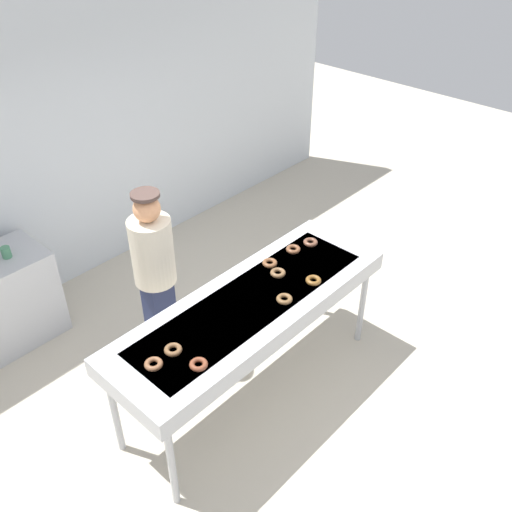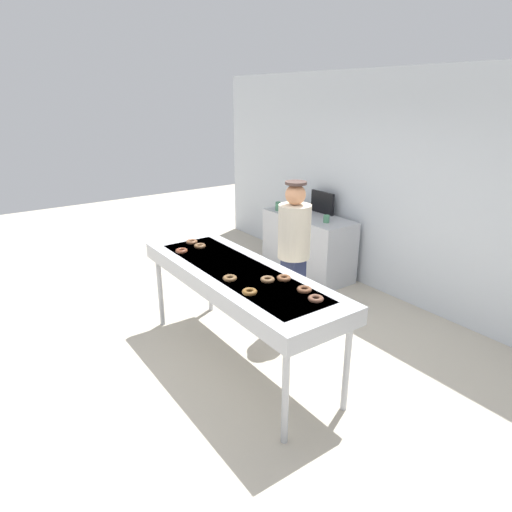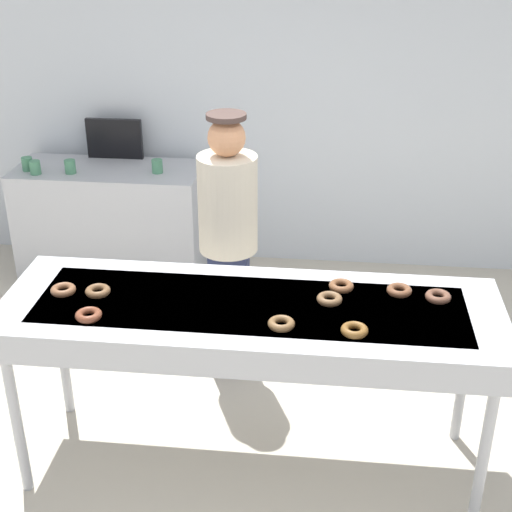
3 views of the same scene
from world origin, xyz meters
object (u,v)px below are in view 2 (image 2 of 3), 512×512
chocolate_donut_5 (182,251)px  paper_cup_2 (278,205)px  worker_baker (294,247)px  paper_cup_0 (278,207)px  chocolate_donut_1 (200,246)px  chocolate_donut_4 (267,280)px  menu_display (322,202)px  chocolate_donut_6 (284,278)px  prep_counter (308,245)px  fryer_conveyor (238,278)px  chocolate_donut_7 (250,292)px  chocolate_donut_2 (230,278)px  paper_cup_3 (326,219)px  chocolate_donut_8 (304,289)px  chocolate_donut_0 (192,242)px  chocolate_donut_3 (316,299)px  paper_cup_1 (291,210)px

chocolate_donut_5 → paper_cup_2: chocolate_donut_5 is taller
worker_baker → paper_cup_0: size_ratio=16.35×
chocolate_donut_1 → chocolate_donut_4: 1.17m
chocolate_donut_5 → menu_display: (-0.63, 2.62, 0.04)m
menu_display → chocolate_donut_6: bearing=-50.3°
prep_counter → paper_cup_0: bearing=-160.0°
fryer_conveyor → chocolate_donut_7: size_ratio=19.51×
fryer_conveyor → chocolate_donut_5: (-0.75, -0.22, 0.10)m
chocolate_donut_1 → chocolate_donut_2: bearing=-12.5°
paper_cup_3 → chocolate_donut_1: bearing=-84.9°
chocolate_donut_5 → paper_cup_2: 2.57m
chocolate_donut_6 → menu_display: 2.86m
chocolate_donut_8 → paper_cup_0: bearing=145.9°
worker_baker → paper_cup_3: worker_baker is taller
chocolate_donut_4 → chocolate_donut_6: size_ratio=1.00×
chocolate_donut_1 → paper_cup_3: (-0.19, 2.08, -0.07)m
chocolate_donut_5 → chocolate_donut_8: bearing=15.3°
chocolate_donut_0 → chocolate_donut_5: same height
menu_display → chocolate_donut_4: bearing=-52.9°
chocolate_donut_1 → paper_cup_2: (-1.20, 2.02, -0.07)m
chocolate_donut_3 → paper_cup_3: chocolate_donut_3 is taller
chocolate_donut_5 → chocolate_donut_7: 1.26m
chocolate_donut_3 → worker_baker: (-1.17, 0.75, -0.03)m
chocolate_donut_7 → chocolate_donut_3: bearing=40.8°
chocolate_donut_7 → worker_baker: bearing=124.0°
chocolate_donut_6 → paper_cup_1: 2.75m
prep_counter → worker_baker: bearing=-47.6°
chocolate_donut_2 → chocolate_donut_3: bearing=24.3°
chocolate_donut_0 → paper_cup_3: 2.09m
paper_cup_1 → menu_display: 0.48m
paper_cup_2 → chocolate_donut_4: bearing=-39.9°
paper_cup_0 → paper_cup_3: size_ratio=1.00×
paper_cup_1 → paper_cup_3: bearing=7.1°
chocolate_donut_2 → chocolate_donut_6: bearing=55.3°
paper_cup_1 → chocolate_donut_3: bearing=-36.2°
worker_baker → paper_cup_1: (-1.38, 1.11, -0.03)m
chocolate_donut_6 → worker_baker: worker_baker is taller
paper_cup_1 → paper_cup_2: size_ratio=1.00×
fryer_conveyor → chocolate_donut_6: (0.45, 0.21, 0.10)m
worker_baker → paper_cup_0: 1.96m
chocolate_donut_3 → prep_counter: size_ratio=0.09×
fryer_conveyor → chocolate_donut_7: 0.56m
chocolate_donut_1 → worker_baker: size_ratio=0.07×
chocolate_donut_5 → chocolate_donut_6: bearing=19.4°
chocolate_donut_3 → chocolate_donut_8: bearing=167.1°
chocolate_donut_0 → chocolate_donut_3: 1.89m
prep_counter → paper_cup_2: size_ratio=13.90×
chocolate_donut_6 → paper_cup_0: chocolate_donut_6 is taller
chocolate_donut_6 → paper_cup_2: size_ratio=1.22×
paper_cup_0 → chocolate_donut_8: bearing=-34.1°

